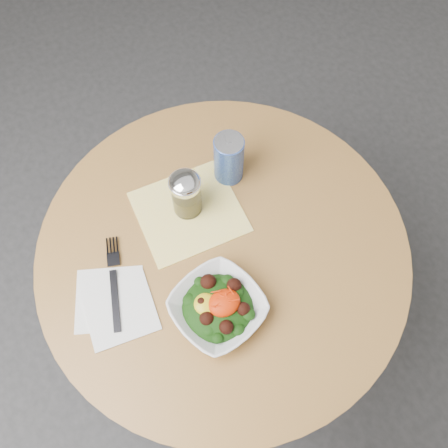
% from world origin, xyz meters
% --- Properties ---
extents(ground, '(6.00, 6.00, 0.00)m').
position_xyz_m(ground, '(0.00, 0.00, 0.00)').
color(ground, '#2E2E30').
rests_on(ground, ground).
extents(table, '(0.90, 0.90, 0.75)m').
position_xyz_m(table, '(0.00, 0.00, 0.55)').
color(table, black).
rests_on(table, ground).
extents(cloth_napkin, '(0.26, 0.24, 0.00)m').
position_xyz_m(cloth_napkin, '(-0.03, 0.13, 0.75)').
color(cloth_napkin, yellow).
rests_on(cloth_napkin, table).
extents(paper_napkins, '(0.20, 0.22, 0.00)m').
position_xyz_m(paper_napkins, '(-0.28, -0.01, 0.75)').
color(paper_napkins, silver).
rests_on(paper_napkins, table).
extents(salad_bowl, '(0.24, 0.24, 0.07)m').
position_xyz_m(salad_bowl, '(-0.08, -0.13, 0.78)').
color(salad_bowl, silver).
rests_on(salad_bowl, table).
extents(fork, '(0.10, 0.23, 0.00)m').
position_xyz_m(fork, '(-0.26, 0.05, 0.76)').
color(fork, black).
rests_on(fork, table).
extents(spice_shaker, '(0.08, 0.08, 0.14)m').
position_xyz_m(spice_shaker, '(-0.02, 0.14, 0.82)').
color(spice_shaker, silver).
rests_on(spice_shaker, table).
extents(beverage_can, '(0.07, 0.07, 0.14)m').
position_xyz_m(beverage_can, '(0.11, 0.18, 0.82)').
color(beverage_can, '#0D1992').
rests_on(beverage_can, table).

